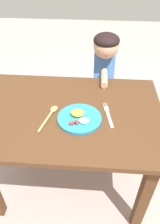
% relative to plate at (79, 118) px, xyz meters
% --- Properties ---
extents(ground_plane, '(8.00, 8.00, 0.00)m').
position_rel_plate_xyz_m(ground_plane, '(-0.07, 0.07, -0.73)').
color(ground_plane, '#BCA19A').
extents(dining_table, '(1.13, 0.78, 0.72)m').
position_rel_plate_xyz_m(dining_table, '(-0.07, 0.07, -0.13)').
color(dining_table, '#52321C').
rests_on(dining_table, ground_plane).
extents(plate, '(0.25, 0.25, 0.06)m').
position_rel_plate_xyz_m(plate, '(0.00, 0.00, 0.00)').
color(plate, '#2B8CC2').
rests_on(plate, dining_table).
extents(fork, '(0.06, 0.22, 0.01)m').
position_rel_plate_xyz_m(fork, '(0.17, 0.05, -0.01)').
color(fork, silver).
rests_on(fork, dining_table).
extents(spoon, '(0.09, 0.24, 0.02)m').
position_rel_plate_xyz_m(spoon, '(-0.17, 0.02, -0.01)').
color(spoon, tan).
rests_on(spoon, dining_table).
extents(person, '(0.18, 0.38, 1.03)m').
position_rel_plate_xyz_m(person, '(0.14, 0.59, -0.14)').
color(person, '#464465').
rests_on(person, ground_plane).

